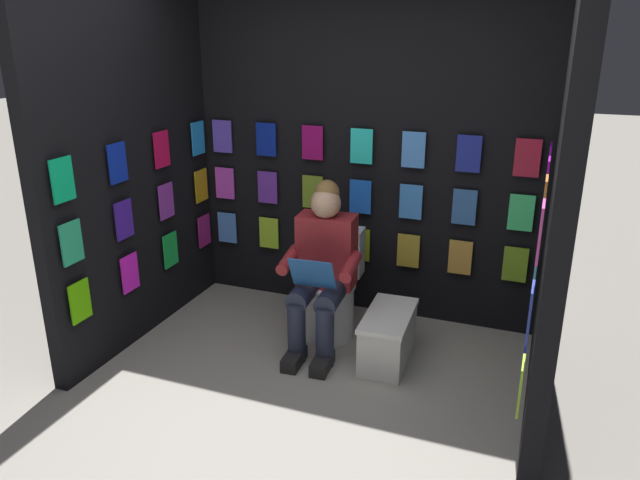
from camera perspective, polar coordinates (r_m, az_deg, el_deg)
ground_plane at (r=3.57m, az=-5.63°, el=-18.25°), size 30.00×30.00×0.00m
display_wall_back at (r=4.68m, az=4.18°, el=7.09°), size 2.80×0.14×2.36m
display_wall_left at (r=3.56m, az=21.45°, el=1.78°), size 0.14×1.83×2.36m
display_wall_right at (r=4.48m, az=-17.14°, el=5.71°), size 0.14×1.83×2.36m
toilet at (r=4.51m, az=1.04°, el=-4.79°), size 0.42×0.57×0.77m
person_reading at (r=4.20m, az=0.18°, el=-2.61°), size 0.54×0.70×1.19m
comic_longbox_near at (r=4.21m, az=6.39°, el=-9.02°), size 0.33×0.62×0.36m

